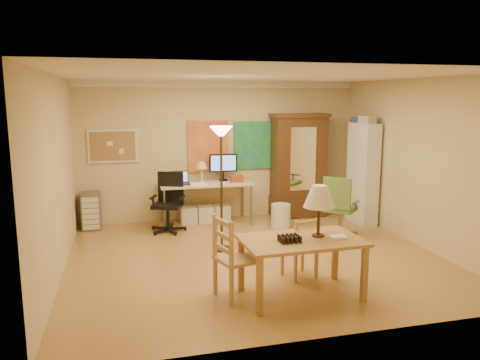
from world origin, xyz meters
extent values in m
plane|color=#AF823E|center=(0.00, 0.00, 0.00)|extent=(5.50, 5.50, 0.00)
cube|color=white|center=(0.00, 2.46, 2.64)|extent=(5.50, 0.08, 0.12)
cube|color=tan|center=(-2.05, 2.47, 1.50)|extent=(0.90, 0.04, 0.62)
cube|color=gold|center=(-0.25, 2.47, 1.45)|extent=(0.80, 0.04, 1.00)
cube|color=#217186|center=(0.65, 2.47, 1.45)|extent=(0.75, 0.04, 0.95)
cube|color=#996332|center=(0.16, -1.47, 0.70)|extent=(1.47, 0.91, 0.04)
cube|color=#996332|center=(-0.48, -1.86, 0.34)|extent=(0.07, 0.07, 0.68)
cube|color=#996332|center=(0.82, -1.81, 0.34)|extent=(0.07, 0.07, 0.68)
cube|color=#996332|center=(-0.51, -1.13, 0.34)|extent=(0.07, 0.07, 0.68)
cube|color=#996332|center=(0.79, -1.09, 0.34)|extent=(0.07, 0.07, 0.68)
cylinder|color=black|center=(0.39, -1.42, 0.73)|extent=(0.15, 0.15, 0.02)
cylinder|color=black|center=(0.39, -1.42, 0.91)|extent=(0.04, 0.04, 0.38)
cone|color=beige|center=(0.39, -1.42, 1.22)|extent=(0.38, 0.38, 0.27)
cube|color=white|center=(0.59, -1.55, 0.73)|extent=(0.20, 0.15, 0.03)
cube|color=black|center=(-0.02, -1.55, 0.76)|extent=(0.28, 0.22, 0.08)
cube|color=tan|center=(0.36, -0.90, 0.40)|extent=(0.46, 0.45, 0.04)
cube|color=tan|center=(0.49, -0.70, 0.19)|extent=(0.04, 0.04, 0.38)
cube|color=tan|center=(0.16, -0.78, 0.19)|extent=(0.04, 0.04, 0.38)
cube|color=tan|center=(0.56, -1.01, 0.19)|extent=(0.04, 0.04, 0.38)
cube|color=tan|center=(0.24, -1.09, 0.19)|extent=(0.04, 0.04, 0.38)
cube|color=tan|center=(0.56, -1.01, 0.62)|extent=(0.04, 0.04, 0.44)
cube|color=tan|center=(0.24, -1.09, 0.62)|extent=(0.04, 0.04, 0.44)
cube|color=tan|center=(0.40, -1.05, 0.66)|extent=(0.33, 0.10, 0.04)
cube|color=tan|center=(-0.60, -1.32, 0.48)|extent=(0.56, 0.58, 0.04)
cube|color=tan|center=(-0.36, -1.46, 0.23)|extent=(0.05, 0.05, 0.46)
cube|color=tan|center=(-0.48, -1.07, 0.23)|extent=(0.05, 0.05, 0.46)
cube|color=tan|center=(-0.73, -1.56, 0.23)|extent=(0.05, 0.05, 0.46)
cube|color=tan|center=(-0.85, -1.18, 0.23)|extent=(0.05, 0.05, 0.46)
cube|color=tan|center=(-0.73, -1.56, 0.75)|extent=(0.05, 0.05, 0.53)
cube|color=tan|center=(-0.85, -1.18, 0.75)|extent=(0.05, 0.05, 0.53)
cube|color=tan|center=(-0.79, -1.37, 0.80)|extent=(0.14, 0.40, 0.05)
cylinder|color=#3A2B17|center=(-0.41, 0.47, 0.02)|extent=(0.29, 0.29, 0.03)
cylinder|color=#3A2B17|center=(-0.41, 0.47, 0.94)|extent=(0.04, 0.04, 1.84)
cone|color=#FFE0A5|center=(-0.41, 0.47, 1.89)|extent=(0.36, 0.36, 0.15)
cube|color=beige|center=(-0.37, 2.12, 0.78)|extent=(1.74, 0.76, 0.03)
cylinder|color=slate|center=(-1.19, 1.79, 0.38)|extent=(0.04, 0.04, 0.76)
cylinder|color=slate|center=(0.44, 1.79, 0.38)|extent=(0.04, 0.04, 0.76)
cylinder|color=slate|center=(-1.19, 2.45, 0.38)|extent=(0.04, 0.04, 0.76)
cylinder|color=slate|center=(0.44, 2.45, 0.38)|extent=(0.04, 0.04, 0.76)
cube|color=black|center=(-0.86, 2.07, 0.80)|extent=(0.35, 0.24, 0.02)
cube|color=black|center=(-0.86, 2.24, 0.92)|extent=(0.35, 0.06, 0.23)
cube|color=black|center=(0.01, 2.28, 1.14)|extent=(0.54, 0.04, 0.35)
cone|color=beige|center=(-0.43, 2.23, 1.12)|extent=(0.22, 0.22, 0.13)
cube|color=white|center=(-0.53, 1.96, 0.80)|extent=(0.27, 0.35, 0.01)
cube|color=#983A1B|center=(0.23, 2.07, 0.86)|extent=(0.24, 0.17, 0.13)
cube|color=white|center=(-0.70, 2.17, 0.16)|extent=(0.30, 0.26, 0.33)
cube|color=white|center=(-0.37, 2.17, 0.16)|extent=(0.30, 0.26, 0.33)
cube|color=silver|center=(-0.05, 2.17, 0.16)|extent=(0.30, 0.26, 0.33)
cylinder|color=black|center=(-1.14, 1.71, 0.26)|extent=(0.06, 0.06, 0.41)
cube|color=black|center=(-1.14, 1.71, 0.49)|extent=(0.63, 0.62, 0.07)
cube|color=black|center=(-1.05, 1.91, 0.80)|extent=(0.46, 0.22, 0.53)
cube|color=black|center=(-1.38, 1.80, 0.63)|extent=(0.15, 0.30, 0.03)
cube|color=black|center=(-0.89, 1.61, 0.63)|extent=(0.15, 0.30, 0.03)
cylinder|color=slate|center=(1.73, 0.68, 0.26)|extent=(0.06, 0.06, 0.41)
cube|color=#536D31|center=(1.73, 0.68, 0.50)|extent=(0.69, 0.69, 0.07)
cube|color=#536D31|center=(1.57, 0.51, 0.81)|extent=(0.38, 0.37, 0.54)
cube|color=slate|center=(1.92, 0.49, 0.64)|extent=(0.25, 0.25, 0.03)
cube|color=slate|center=(1.54, 0.86, 0.64)|extent=(0.25, 0.25, 0.03)
cube|color=slate|center=(-2.48, 2.26, 0.34)|extent=(0.34, 0.39, 0.68)
cube|color=silver|center=(-2.48, 2.06, 0.34)|extent=(0.29, 0.02, 0.58)
cube|color=#381C0F|center=(1.55, 2.24, 1.01)|extent=(1.06, 0.48, 2.01)
cube|color=#381C0F|center=(1.55, 2.24, 0.21)|extent=(1.09, 0.52, 0.40)
cube|color=white|center=(1.55, 2.00, 1.20)|extent=(0.53, 0.01, 1.25)
cube|color=#381C0F|center=(1.55, 2.24, 2.04)|extent=(1.13, 0.54, 0.08)
cube|color=white|center=(2.55, 1.44, 0.96)|extent=(0.29, 0.77, 1.92)
cube|color=#993333|center=(2.51, 1.29, 0.46)|extent=(0.17, 0.38, 0.23)
cube|color=#334C99|center=(2.51, 1.63, 1.59)|extent=(0.17, 0.27, 0.19)
cylinder|color=silver|center=(0.92, 1.46, 0.22)|extent=(0.36, 0.36, 0.45)
camera|label=1|loc=(-1.89, -6.52, 2.39)|focal=35.00mm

